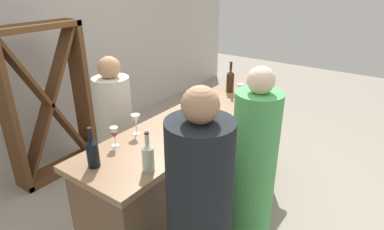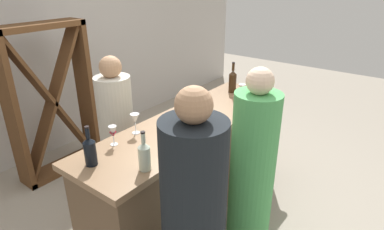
{
  "view_description": "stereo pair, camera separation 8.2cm",
  "coord_description": "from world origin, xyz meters",
  "px_view_note": "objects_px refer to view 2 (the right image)",
  "views": [
    {
      "loc": [
        -2.14,
        -1.53,
        2.15
      ],
      "look_at": [
        0.0,
        0.0,
        1.0
      ],
      "focal_mm": 30.4,
      "sensor_mm": 36.0,
      "label": 1
    },
    {
      "loc": [
        -2.09,
        -1.59,
        2.15
      ],
      "look_at": [
        0.0,
        0.0,
        1.0
      ],
      "focal_mm": 30.4,
      "sensor_mm": 36.0,
      "label": 2
    }
  ],
  "objects_px": {
    "wine_rack": "(52,102)",
    "person_right_guest": "(117,136)",
    "wine_glass_near_left": "(200,123)",
    "wine_glass_near_center": "(199,112)",
    "wine_bottle_second_left_clear_pale": "(144,155)",
    "wine_glass_far_center": "(135,119)",
    "wine_bottle_center_amber_brown": "(233,81)",
    "person_center_guest": "(193,224)",
    "wine_glass_near_right": "(242,89)",
    "wine_bottle_leftmost_near_black": "(90,150)",
    "person_left_guest": "(253,164)",
    "wine_glass_far_left": "(113,133)"
  },
  "relations": [
    {
      "from": "wine_glass_near_left",
      "to": "person_right_guest",
      "type": "height_order",
      "value": "person_right_guest"
    },
    {
      "from": "wine_bottle_second_left_clear_pale",
      "to": "wine_bottle_leftmost_near_black",
      "type": "bearing_deg",
      "value": 118.27
    },
    {
      "from": "wine_glass_near_center",
      "to": "wine_glass_near_left",
      "type": "bearing_deg",
      "value": -142.43
    },
    {
      "from": "wine_rack",
      "to": "wine_bottle_leftmost_near_black",
      "type": "bearing_deg",
      "value": -111.75
    },
    {
      "from": "wine_bottle_center_amber_brown",
      "to": "wine_glass_near_right",
      "type": "distance_m",
      "value": 0.24
    },
    {
      "from": "wine_glass_near_right",
      "to": "wine_glass_far_center",
      "type": "bearing_deg",
      "value": 165.52
    },
    {
      "from": "wine_glass_far_center",
      "to": "wine_glass_near_left",
      "type": "bearing_deg",
      "value": -56.5
    },
    {
      "from": "wine_bottle_leftmost_near_black",
      "to": "wine_bottle_center_amber_brown",
      "type": "height_order",
      "value": "wine_bottle_center_amber_brown"
    },
    {
      "from": "wine_glass_near_center",
      "to": "wine_glass_far_center",
      "type": "bearing_deg",
      "value": 143.06
    },
    {
      "from": "wine_rack",
      "to": "person_left_guest",
      "type": "bearing_deg",
      "value": -79.55
    },
    {
      "from": "wine_bottle_center_amber_brown",
      "to": "wine_glass_far_center",
      "type": "distance_m",
      "value": 1.34
    },
    {
      "from": "wine_bottle_second_left_clear_pale",
      "to": "person_left_guest",
      "type": "bearing_deg",
      "value": -23.53
    },
    {
      "from": "person_right_guest",
      "to": "person_center_guest",
      "type": "bearing_deg",
      "value": -37.97
    },
    {
      "from": "wine_bottle_second_left_clear_pale",
      "to": "wine_glass_far_center",
      "type": "xyz_separation_m",
      "value": [
        0.34,
        0.44,
        0.02
      ]
    },
    {
      "from": "wine_rack",
      "to": "person_right_guest",
      "type": "distance_m",
      "value": 0.95
    },
    {
      "from": "wine_bottle_leftmost_near_black",
      "to": "wine_glass_near_right",
      "type": "xyz_separation_m",
      "value": [
        1.71,
        -0.2,
        0.01
      ]
    },
    {
      "from": "wine_rack",
      "to": "wine_glass_far_left",
      "type": "bearing_deg",
      "value": -103.17
    },
    {
      "from": "wine_rack",
      "to": "wine_glass_far_center",
      "type": "bearing_deg",
      "value": -94.03
    },
    {
      "from": "wine_glass_near_left",
      "to": "person_right_guest",
      "type": "bearing_deg",
      "value": 94.88
    },
    {
      "from": "wine_bottle_leftmost_near_black",
      "to": "person_left_guest",
      "type": "distance_m",
      "value": 1.3
    },
    {
      "from": "wine_glass_far_center",
      "to": "person_left_guest",
      "type": "xyz_separation_m",
      "value": [
        0.52,
        -0.81,
        -0.37
      ]
    },
    {
      "from": "wine_bottle_leftmost_near_black",
      "to": "wine_glass_near_right",
      "type": "distance_m",
      "value": 1.72
    },
    {
      "from": "wine_glass_far_center",
      "to": "person_center_guest",
      "type": "height_order",
      "value": "person_center_guest"
    },
    {
      "from": "wine_rack",
      "to": "person_right_guest",
      "type": "bearing_deg",
      "value": -83.55
    },
    {
      "from": "wine_glass_near_right",
      "to": "person_center_guest",
      "type": "xyz_separation_m",
      "value": [
        -1.58,
        -0.57,
        -0.32
      ]
    },
    {
      "from": "wine_glass_near_right",
      "to": "wine_glass_far_left",
      "type": "bearing_deg",
      "value": 168.29
    },
    {
      "from": "wine_bottle_center_amber_brown",
      "to": "person_center_guest",
      "type": "relative_size",
      "value": 0.21
    },
    {
      "from": "person_center_guest",
      "to": "wine_glass_far_center",
      "type": "bearing_deg",
      "value": -33.01
    },
    {
      "from": "wine_glass_near_left",
      "to": "wine_bottle_leftmost_near_black",
      "type": "bearing_deg",
      "value": 158.07
    },
    {
      "from": "wine_rack",
      "to": "wine_glass_near_center",
      "type": "height_order",
      "value": "wine_rack"
    },
    {
      "from": "wine_glass_far_center",
      "to": "person_left_guest",
      "type": "bearing_deg",
      "value": -57.6
    },
    {
      "from": "wine_bottle_center_amber_brown",
      "to": "person_center_guest",
      "type": "height_order",
      "value": "person_center_guest"
    },
    {
      "from": "wine_bottle_second_left_clear_pale",
      "to": "wine_glass_near_center",
      "type": "xyz_separation_m",
      "value": [
        0.77,
        0.12,
        0.02
      ]
    },
    {
      "from": "wine_glass_near_left",
      "to": "person_center_guest",
      "type": "relative_size",
      "value": 0.09
    },
    {
      "from": "wine_glass_near_center",
      "to": "person_center_guest",
      "type": "distance_m",
      "value": 1.04
    },
    {
      "from": "wine_bottle_center_amber_brown",
      "to": "wine_glass_near_left",
      "type": "xyz_separation_m",
      "value": [
        -1.05,
        -0.32,
        -0.03
      ]
    },
    {
      "from": "wine_glass_far_center",
      "to": "person_left_guest",
      "type": "height_order",
      "value": "person_left_guest"
    },
    {
      "from": "person_center_guest",
      "to": "person_right_guest",
      "type": "bearing_deg",
      "value": -32.59
    },
    {
      "from": "wine_rack",
      "to": "wine_bottle_leftmost_near_black",
      "type": "relative_size",
      "value": 5.88
    },
    {
      "from": "wine_glass_near_left",
      "to": "wine_glass_near_center",
      "type": "bearing_deg",
      "value": 37.57
    },
    {
      "from": "wine_glass_far_left",
      "to": "person_left_guest",
      "type": "relative_size",
      "value": 0.1
    },
    {
      "from": "wine_glass_near_left",
      "to": "wine_glass_far_left",
      "type": "height_order",
      "value": "wine_glass_far_left"
    },
    {
      "from": "wine_glass_near_left",
      "to": "person_center_guest",
      "type": "xyz_separation_m",
      "value": [
        -0.67,
        -0.45,
        -0.3
      ]
    },
    {
      "from": "wine_rack",
      "to": "wine_bottle_second_left_clear_pale",
      "type": "height_order",
      "value": "wine_rack"
    },
    {
      "from": "wine_rack",
      "to": "wine_bottle_second_left_clear_pale",
      "type": "relative_size",
      "value": 6.05
    },
    {
      "from": "wine_rack",
      "to": "wine_bottle_second_left_clear_pale",
      "type": "xyz_separation_m",
      "value": [
        -0.44,
        -1.88,
        0.21
      ]
    },
    {
      "from": "wine_bottle_leftmost_near_black",
      "to": "wine_bottle_second_left_clear_pale",
      "type": "height_order",
      "value": "wine_bottle_leftmost_near_black"
    },
    {
      "from": "wine_glass_near_right",
      "to": "person_left_guest",
      "type": "xyz_separation_m",
      "value": [
        -0.68,
        -0.51,
        -0.37
      ]
    },
    {
      "from": "wine_bottle_center_amber_brown",
      "to": "wine_glass_near_center",
      "type": "height_order",
      "value": "wine_bottle_center_amber_brown"
    },
    {
      "from": "wine_glass_far_center",
      "to": "wine_bottle_second_left_clear_pale",
      "type": "bearing_deg",
      "value": -127.38
    }
  ]
}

